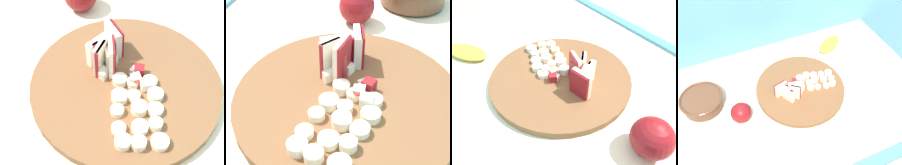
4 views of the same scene
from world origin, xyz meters
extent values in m
cube|color=#4C93B7|center=(0.00, -0.33, 0.93)|extent=(1.12, 0.04, 0.04)
cylinder|color=brown|center=(0.07, 0.04, 0.95)|extent=(0.35, 0.35, 0.02)
cube|color=#A32323|center=(0.00, 0.01, 0.98)|extent=(0.03, 0.04, 0.05)
cube|color=white|center=(0.00, 0.00, 0.98)|extent=(0.04, 0.05, 0.05)
cube|color=maroon|center=(0.00, 0.03, 0.98)|extent=(0.03, 0.04, 0.05)
cube|color=beige|center=(-0.01, 0.02, 0.98)|extent=(0.04, 0.04, 0.05)
cube|color=maroon|center=(0.03, 0.00, 0.99)|extent=(0.03, 0.03, 0.06)
cube|color=beige|center=(0.02, 0.00, 0.99)|extent=(0.04, 0.03, 0.06)
cube|color=maroon|center=(0.03, 0.02, 0.99)|extent=(0.05, 0.01, 0.07)
cube|color=white|center=(0.03, 0.02, 0.99)|extent=(0.05, 0.02, 0.07)
cube|color=#A32323|center=(0.02, 0.02, 0.98)|extent=(0.04, 0.01, 0.05)
cube|color=beige|center=(0.02, 0.02, 0.98)|extent=(0.04, 0.01, 0.05)
cube|color=maroon|center=(-0.02, 0.04, 0.99)|extent=(0.05, 0.02, 0.06)
cube|color=beige|center=(-0.02, 0.03, 0.99)|extent=(0.05, 0.02, 0.06)
cube|color=#EFE5CC|center=(0.09, 0.07, 0.97)|extent=(0.02, 0.02, 0.02)
cube|color=maroon|center=(0.05, 0.07, 0.97)|extent=(0.02, 0.02, 0.02)
cube|color=white|center=(0.04, 0.00, 0.97)|extent=(0.03, 0.03, 0.02)
cube|color=#B22D23|center=(0.08, 0.05, 0.96)|extent=(0.02, 0.02, 0.01)
cube|color=white|center=(0.02, 0.03, 0.96)|extent=(0.02, 0.02, 0.02)
cube|color=#EFE5CC|center=(0.05, 0.06, 0.96)|extent=(0.02, 0.02, 0.01)
cube|color=beige|center=(0.04, 0.00, 0.96)|extent=(0.02, 0.02, 0.02)
cube|color=beige|center=(0.07, 0.06, 0.96)|extent=(0.02, 0.02, 0.02)
cylinder|color=#F4EAC6|center=(0.06, 0.03, 0.96)|extent=(0.03, 0.03, 0.01)
cylinder|color=white|center=(0.10, 0.02, 0.96)|extent=(0.03, 0.03, 0.01)
cylinder|color=beige|center=(0.13, 0.01, 0.96)|extent=(0.02, 0.02, 0.01)
cylinder|color=white|center=(0.16, 0.00, 0.96)|extent=(0.02, 0.02, 0.01)
cylinder|color=#F4EAC6|center=(0.19, 0.00, 0.96)|extent=(0.03, 0.03, 0.02)
cylinder|color=white|center=(0.08, 0.05, 0.96)|extent=(0.02, 0.02, 0.01)
cylinder|color=white|center=(0.10, 0.04, 0.96)|extent=(0.02, 0.02, 0.01)
cylinder|color=white|center=(0.13, 0.04, 0.96)|extent=(0.03, 0.03, 0.02)
cylinder|color=white|center=(0.17, 0.03, 0.96)|extent=(0.03, 0.03, 0.01)
cylinder|color=#F4EAC6|center=(0.20, 0.02, 0.96)|extent=(0.03, 0.03, 0.02)
cylinder|color=white|center=(0.08, 0.08, 0.96)|extent=(0.03, 0.03, 0.01)
cylinder|color=#F4EAC6|center=(0.11, 0.08, 0.96)|extent=(0.03, 0.03, 0.01)
cylinder|color=white|center=(0.14, 0.07, 0.96)|extent=(0.03, 0.03, 0.01)
cylinder|color=white|center=(0.17, 0.06, 0.96)|extent=(0.02, 0.02, 0.01)
cylinder|color=white|center=(0.20, 0.06, 0.96)|extent=(0.03, 0.03, 0.01)
ellipsoid|color=gold|center=(0.30, 0.22, 0.95)|extent=(0.16, 0.14, 0.02)
sphere|color=maroon|center=(-0.18, 0.00, 0.98)|extent=(0.08, 0.08, 0.08)
camera|label=1|loc=(0.44, -0.08, 1.44)|focal=53.83mm
camera|label=2|loc=(0.42, 0.11, 1.28)|focal=50.26mm
camera|label=3|loc=(-0.26, 0.22, 1.27)|focal=30.90mm
camera|label=4|loc=(-0.21, -0.49, 1.70)|focal=38.27mm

